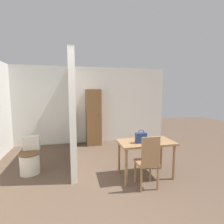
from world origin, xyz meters
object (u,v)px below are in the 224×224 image
toilet (30,159)px  wooden_cabinet (93,117)px  dining_table (146,146)px  wooden_chair (148,161)px  handbag (141,138)px

toilet → wooden_cabinet: bearing=47.1°
toilet → wooden_cabinet: wooden_cabinet is taller
dining_table → wooden_chair: 0.47m
wooden_chair → wooden_cabinet: size_ratio=0.54×
dining_table → handbag: handbag is taller
wooden_cabinet → wooden_chair: bearing=-78.0°
toilet → handbag: handbag is taller
dining_table → wooden_chair: (-0.14, -0.43, -0.12)m
toilet → handbag: (2.17, -0.79, 0.53)m
dining_table → toilet: (-2.30, 0.72, -0.34)m
handbag → wooden_cabinet: bearing=103.8°
dining_table → handbag: 0.25m
dining_table → wooden_chair: wooden_chair is taller
wooden_chair → toilet: (-2.16, 1.14, -0.22)m
dining_table → wooden_cabinet: size_ratio=0.62×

